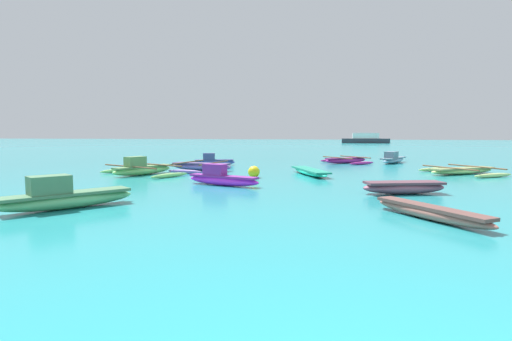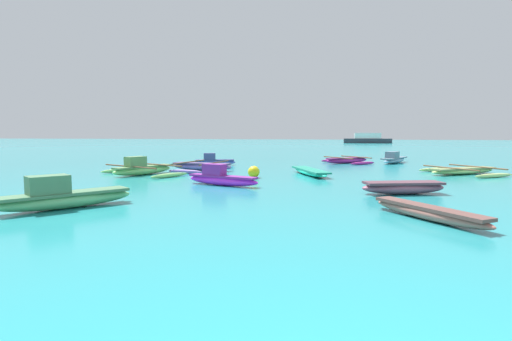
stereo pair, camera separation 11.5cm
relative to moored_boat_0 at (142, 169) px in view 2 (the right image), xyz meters
name	(u,v)px [view 2 (the right image)]	position (x,y,z in m)	size (l,w,h in m)	color
moored_boat_0	(142,169)	(0.00, 0.00, 0.00)	(4.66, 3.79, 0.91)	#93DD76
moored_boat_1	(310,172)	(8.08, 1.46, -0.13)	(2.25, 4.06, 0.29)	#22E5B7
moored_boat_2	(428,212)	(11.35, -8.14, -0.11)	(2.32, 3.04, 0.33)	#A16055
moored_boat_3	(347,160)	(10.13, 9.47, -0.10)	(3.58, 3.72, 0.43)	#B8298F
moored_boat_4	(463,171)	(15.51, 3.22, -0.12)	(3.93, 4.27, 0.37)	#C5E584
moored_boat_5	(202,166)	(2.16, 2.68, -0.07)	(3.56, 3.95, 0.47)	#805FB5
moored_boat_6	(63,197)	(1.97, -8.48, 0.03)	(2.76, 3.27, 0.93)	#66BC77
moored_boat_7	(403,187)	(11.47, -4.07, -0.07)	(2.92, 1.50, 0.42)	#8D4D62
moored_boat_8	(221,178)	(4.87, -3.06, -0.01)	(3.19, 1.59, 0.82)	#D92DEA
moored_boat_9	(214,161)	(1.80, 6.15, -0.03)	(2.63, 1.26, 0.77)	#5B67C7
moored_boat_10	(394,159)	(13.25, 10.17, -0.02)	(2.26, 3.46, 0.79)	#91C3E3
mooring_buoy_1	(254,172)	(5.62, -0.24, -0.03)	(0.54, 0.54, 0.54)	yellow
distant_ferry	(367,139)	(15.95, 62.88, 0.51)	(9.03, 1.99, 1.99)	#2D333D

